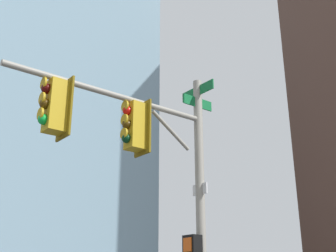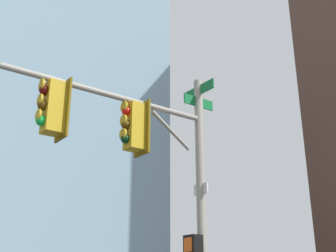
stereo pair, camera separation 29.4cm
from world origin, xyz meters
name	(u,v)px [view 1 (the left image)]	position (x,y,z in m)	size (l,w,h in m)	color
signal_pole_assembly	(148,163)	(1.53, 0.49, 4.41)	(4.89, 1.65, 6.67)	#9E998C
building_glass_tower	(52,8)	(-2.67, -49.00, 40.77)	(22.29, 29.58, 81.55)	#8CB2C6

